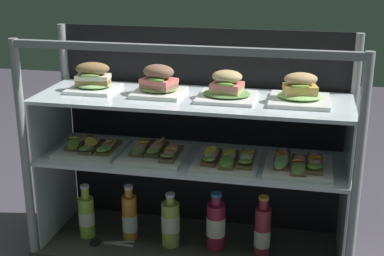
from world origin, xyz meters
name	(u,v)px	position (x,y,z in m)	size (l,w,h in m)	color
ground_plane	(192,253)	(0.00, 0.00, -0.01)	(6.00, 6.00, 0.02)	#423D47
case_base_deck	(192,247)	(0.00, 0.00, 0.02)	(1.20, 0.41, 0.04)	#393933
case_frame	(198,131)	(0.00, 0.12, 0.47)	(1.20, 0.41, 0.86)	gray
riser_lower_tier	(192,203)	(0.00, 0.00, 0.21)	(1.13, 0.34, 0.35)	silver
shelf_lower_glass	(192,159)	(0.00, 0.00, 0.39)	(1.15, 0.36, 0.01)	silver
riser_upper_tier	(192,130)	(0.00, 0.00, 0.51)	(1.13, 0.34, 0.22)	silver
shelf_upper_glass	(192,99)	(0.00, 0.00, 0.63)	(1.15, 0.36, 0.01)	silver
plated_roll_sandwich_mid_right	(93,80)	(-0.39, 0.02, 0.68)	(0.18, 0.18, 0.11)	white
plated_roll_sandwich_right_of_center	(159,83)	(-0.13, 0.01, 0.68)	(0.18, 0.18, 0.11)	white
plated_roll_sandwich_center	(227,89)	(0.13, 0.01, 0.67)	(0.21, 0.21, 0.10)	white
plated_roll_sandwich_far_right	(300,93)	(0.38, 0.01, 0.67)	(0.21, 0.21, 0.11)	white
open_sandwich_tray_mid_left	(92,147)	(-0.40, -0.01, 0.42)	(0.24, 0.25, 0.06)	white
open_sandwich_tray_right_of_center	(155,152)	(-0.14, -0.02, 0.42)	(0.24, 0.25, 0.07)	white
open_sandwich_tray_far_left	(228,159)	(0.14, -0.03, 0.42)	(0.24, 0.25, 0.06)	white
open_sandwich_tray_mid_right	(298,164)	(0.39, -0.03, 0.42)	(0.24, 0.25, 0.06)	white
juice_bottle_front_left_end	(87,216)	(-0.43, -0.03, 0.13)	(0.06, 0.06, 0.22)	#AED649
juice_bottle_tucked_behind	(130,217)	(-0.25, -0.01, 0.13)	(0.06, 0.06, 0.23)	orange
juice_bottle_back_left	(171,223)	(-0.08, -0.03, 0.13)	(0.07, 0.07, 0.22)	#BEC755
juice_bottle_back_right	(216,225)	(0.10, -0.02, 0.14)	(0.07, 0.07, 0.23)	#A21E3D
juice_bottle_front_middle	(262,231)	(0.28, -0.02, 0.13)	(0.06, 0.06, 0.24)	#9D2D39
kitchen_scissors	(101,242)	(-0.35, -0.08, 0.04)	(0.18, 0.08, 0.01)	silver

